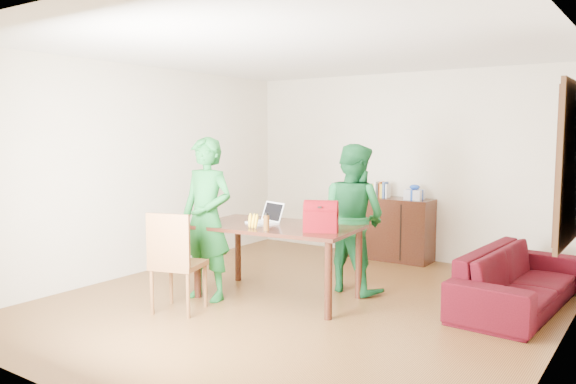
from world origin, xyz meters
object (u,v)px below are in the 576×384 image
Objects in this scene: bottle at (266,222)px; red_bag at (321,219)px; person_far at (353,218)px; laptop at (262,220)px; chair at (178,282)px; sofa at (518,279)px; person_near at (207,219)px; table at (278,234)px.

bottle is 0.57m from red_bag.
laptop is (-0.73, -0.77, 0.01)m from person_far.
chair is 5.67× the size of bottle.
person_far is 1.18m from bottle.
sofa is at bearing 12.91° from red_bag.
person_near is at bearing 55.96° from person_far.
sofa is at bearing -156.37° from person_far.
person_far is at bearing 70.80° from red_bag.
laptop is (0.38, 0.93, 0.56)m from chair.
person_near is at bearing -149.82° from table.
person_far reaches higher than red_bag.
red_bag is (0.61, -0.08, 0.23)m from table.
red_bag is (0.50, 0.27, 0.04)m from bottle.
laptop is at bearing 119.60° from sofa.
chair is 3.02× the size of red_bag.
chair is (-0.57, -0.97, -0.41)m from table.
red_bag is (0.80, -0.05, 0.08)m from laptop.
table is 0.25m from laptop.
chair is at bearing 67.01° from person_far.
bottle is at bearing -30.23° from laptop.
person_far is 9.31× the size of bottle.
laptop is (0.43, 0.43, -0.03)m from person_near.
bottle is at bearing 78.42° from person_far.
chair is 1.61m from red_bag.
person_far is 1.87m from sofa.
person_far is (0.54, 0.74, 0.14)m from table.
person_near is (-0.06, 0.50, 0.59)m from chair.
red_bag reaches higher than bottle.
person_near reaches higher than chair.
chair reaches higher than bottle.
table is 1.04× the size of person_near.
red_bag is (0.06, -0.82, 0.09)m from person_far.
bottle is at bearing -79.48° from table.
table is at bearing 148.65° from red_bag.
laptop is at bearing 133.10° from bottle.
red_bag is at bearing 13.20° from laptop.
person_near is at bearing 79.57° from chair.
table is 0.93m from person_far.
person_near is 0.74m from bottle.
table is at bearing 33.30° from person_near.
table is 0.89× the size of sofa.
red_bag is at bearing 13.86° from person_near.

